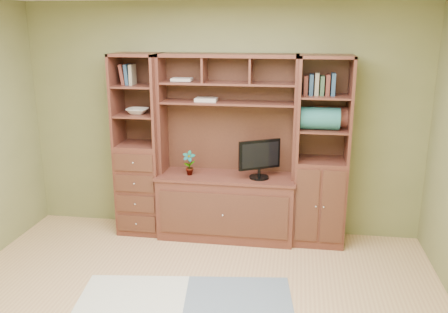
% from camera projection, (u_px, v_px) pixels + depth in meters
% --- Properties ---
extents(room, '(4.60, 4.10, 2.64)m').
position_uv_depth(room, '(179.00, 173.00, 3.46)').
color(room, tan).
rests_on(room, ground).
extents(center_hutch, '(1.54, 0.53, 2.05)m').
position_uv_depth(center_hutch, '(226.00, 150.00, 5.17)').
color(center_hutch, '#55281D').
rests_on(center_hutch, ground).
extents(left_tower, '(0.50, 0.45, 2.05)m').
position_uv_depth(left_tower, '(139.00, 146.00, 5.36)').
color(left_tower, '#55281D').
rests_on(left_tower, ground).
extents(right_tower, '(0.55, 0.45, 2.05)m').
position_uv_depth(right_tower, '(322.00, 153.00, 5.06)').
color(right_tower, '#55281D').
rests_on(right_tower, ground).
extents(monitor, '(0.52, 0.43, 0.59)m').
position_uv_depth(monitor, '(260.00, 152.00, 5.08)').
color(monitor, black).
rests_on(monitor, center_hutch).
extents(orchid, '(0.14, 0.10, 0.27)m').
position_uv_depth(orchid, '(189.00, 163.00, 5.24)').
color(orchid, '#A35B37').
rests_on(orchid, center_hutch).
extents(magazines, '(0.24, 0.17, 0.04)m').
position_uv_depth(magazines, '(206.00, 99.00, 5.15)').
color(magazines, '#B8AA9D').
rests_on(magazines, center_hutch).
extents(bowl, '(0.24, 0.24, 0.06)m').
position_uv_depth(bowl, '(137.00, 111.00, 5.25)').
color(bowl, silver).
rests_on(bowl, left_tower).
extents(blanket_teal, '(0.40, 0.23, 0.23)m').
position_uv_depth(blanket_teal, '(320.00, 118.00, 4.91)').
color(blanket_teal, '#276864').
rests_on(blanket_teal, right_tower).
extents(blanket_red, '(0.39, 0.22, 0.22)m').
position_uv_depth(blanket_red, '(331.00, 117.00, 5.02)').
color(blanket_red, brown).
rests_on(blanket_red, right_tower).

